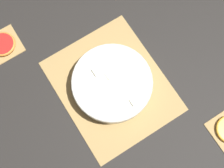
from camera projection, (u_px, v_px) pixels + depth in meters
The scene contains 5 objects.
ground_plane at pixel (112, 86), 1.09m from camera, with size 6.00×6.00×0.00m, color black.
bamboo_mat_center at pixel (112, 86), 1.09m from camera, with size 0.42×0.35×0.01m.
coaster_mat_far_right at pixel (3, 45), 1.13m from camera, with size 0.12×0.12×0.01m.
fruit_salad_bowl at pixel (112, 83), 1.06m from camera, with size 0.28×0.28×0.06m.
grapefruit_slice at pixel (2, 44), 1.12m from camera, with size 0.09×0.09×0.01m.
Camera 1 is at (-0.24, 0.15, 1.06)m, focal length 50.00 mm.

